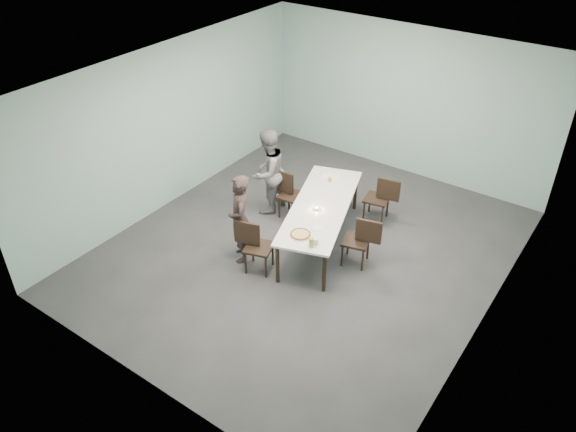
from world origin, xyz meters
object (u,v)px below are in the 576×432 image
Objects in this scene: table at (321,208)px; chair_near_left at (254,243)px; chair_far_right at (382,196)px; water_tumbler at (316,241)px; diner_far at (268,172)px; pizza at (300,234)px; side_plate at (317,228)px; amber_tumbler at (330,179)px; chair_near_right at (361,238)px; chair_far_left at (288,191)px; beer_glass at (311,242)px; tealight at (317,209)px; diner_near at (240,219)px.

chair_near_left reaches higher than table.
chair_far_right is 9.67× the size of water_tumbler.
diner_far is 1.96m from pizza.
table is 15.28× the size of side_plate.
chair_far_right reaches higher than amber_tumbler.
chair_near_right reaches higher than amber_tumbler.
water_tumbler is at bearing -46.24° from chair_far_left.
chair_near_right is at bearing 78.63° from diner_far.
water_tumbler is (1.85, -1.26, -0.01)m from diner_far.
chair_near_left is 1.00× the size of chair_far_right.
beer_glass is (0.49, -1.05, 0.13)m from table.
table is 0.17m from tealight.
amber_tumbler is at bearing 113.42° from beer_glass.
beer_glass is (0.97, 0.16, 0.32)m from chair_near_left.
water_tumbler reaches higher than amber_tumbler.
water_tumbler reaches higher than tealight.
amber_tumbler reaches higher than tealight.
chair_near_left is 0.54× the size of diner_far.
chair_far_left is 1.68m from chair_far_right.
diner_near is 1.27m from tealight.
water_tumbler is at bearing -59.61° from side_plate.
chair_far_left is 10.88× the size of amber_tumbler.
diner_far is 2.28m from beer_glass.
pizza is 3.78× the size of water_tumbler.
amber_tumbler is at bearing 115.12° from water_tumbler.
chair_near_right is at bearing 77.94° from diner_near.
table is at bearing 100.93° from diner_near.
chair_far_right is (1.47, 0.81, 0.00)m from chair_far_left.
diner_near is at bearing -131.56° from tealight.
chair_near_right is 2.56× the size of pizza.
diner_near is at bearing -89.31° from chair_far_left.
chair_near_right is 10.88× the size of amber_tumbler.
tealight is (-0.49, 0.79, -0.02)m from water_tumbler.
diner_near is at bearing 49.42° from chair_far_right.
amber_tumbler reaches higher than table.
water_tumbler is 1.88m from amber_tumbler.
pizza is at bearing 58.93° from diner_near.
chair_far_left reaches higher than amber_tumbler.
amber_tumbler is (-0.49, 1.66, 0.02)m from pizza.
diner_near is 17.05× the size of water_tumbler.
diner_near is at bearing -106.09° from amber_tumbler.
side_plate is 0.52m from tealight.
table is 1.79× the size of diner_near.
pizza is (1.03, 0.20, 0.00)m from diner_near.
amber_tumbler is at bearing 113.65° from side_plate.
chair_near_left is at bearing -115.05° from tealight.
table is 0.88m from chair_near_right.
chair_near_left is 1.71m from chair_near_right.
chair_far_right is 1.47m from tealight.
beer_glass is (-0.04, -2.25, 0.32)m from chair_far_right.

